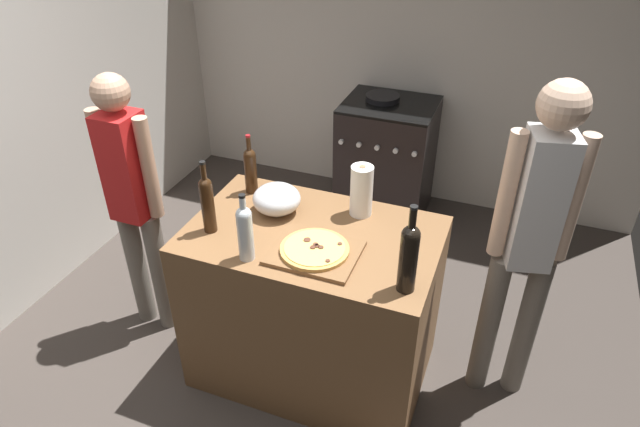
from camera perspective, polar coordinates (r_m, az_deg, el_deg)
name	(u,v)px	position (r m, az deg, el deg)	size (l,w,h in m)	color
ground_plane	(324,285)	(3.83, 0.42, -7.36)	(4.00, 3.40, 0.02)	#3F3833
kitchen_wall_rear	(392,36)	(4.46, 7.42, 17.57)	(4.00, 0.10, 2.60)	beige
kitchen_wall_left	(73,67)	(4.06, -24.00, 13.52)	(0.10, 3.40, 2.60)	beige
counter	(313,305)	(2.98, -0.70, -9.36)	(1.22, 0.77, 0.94)	brown
cutting_board	(315,253)	(2.54, -0.56, -4.04)	(0.40, 0.32, 0.02)	brown
pizza	(315,249)	(2.53, -0.56, -3.67)	(0.32, 0.32, 0.03)	tan
mixing_bowl	(277,199)	(2.81, -4.46, 1.49)	(0.24, 0.24, 0.15)	#B2B2B7
paper_towel_roll	(361,191)	(2.76, 4.27, 2.34)	(0.11, 0.11, 0.27)	white
wine_bottle_green	(245,231)	(2.46, -7.70, -1.74)	(0.07, 0.07, 0.33)	silver
wine_bottle_amber	(250,168)	(2.96, -7.15, 4.62)	(0.07, 0.07, 0.33)	#331E0F
wine_bottle_clear	(207,202)	(2.67, -11.48, 1.19)	(0.06, 0.06, 0.38)	#331E0F
wine_bottle_dark	(409,255)	(2.28, 9.09, -4.23)	(0.08, 0.08, 0.41)	black
stove	(386,159)	(4.37, 6.79, 5.55)	(0.68, 0.61, 0.97)	black
person_in_stripes	(133,196)	(3.19, -18.64, 1.70)	(0.36, 0.20, 1.60)	slate
person_in_red	(530,235)	(2.72, 20.74, -2.12)	(0.35, 0.24, 1.75)	slate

